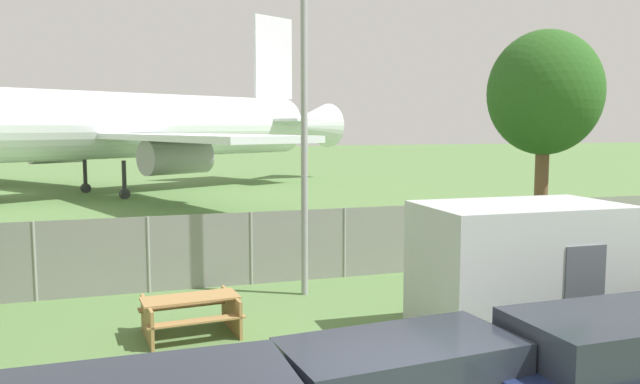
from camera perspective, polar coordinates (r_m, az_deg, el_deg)
name	(u,v)px	position (r m, az deg, el deg)	size (l,w,h in m)	color
perimeter_fence	(251,248)	(16.13, -6.31, -5.14)	(56.07, 0.07, 1.88)	gray
airplane	(83,126)	(37.97, -20.87, 5.64)	(37.62, 30.74, 11.93)	white
portable_cabin	(519,270)	(12.71, 17.78, -6.82)	(3.89, 2.35, 2.58)	silver
picnic_bench_near_cabin	(190,311)	(12.59, -11.76, -10.61)	(1.96, 1.56, 0.76)	#A37A47
tree_left_of_cabin	(545,94)	(22.85, 19.85, 8.44)	(3.85, 3.85, 7.32)	brown
car_navy_hatchback_near_right	(617,364)	(9.74, 25.52, -14.02)	(4.05, 1.97, 1.52)	black
light_mast	(304,61)	(14.84, -1.47, 11.90)	(0.44, 0.44, 9.33)	#99999E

